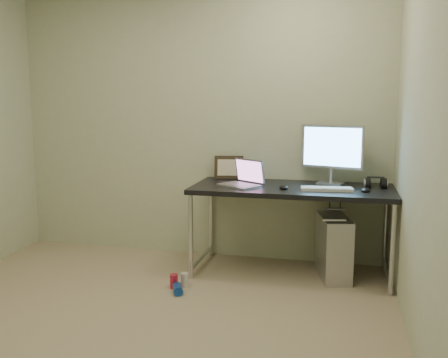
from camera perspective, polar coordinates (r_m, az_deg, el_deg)
floor at (r=3.36m, az=-11.60°, el=-17.02°), size 3.50×3.50×0.00m
wall_back at (r=4.66m, az=-2.93°, el=6.39°), size 3.50×0.02×2.50m
wall_right at (r=2.76m, az=22.54°, el=3.90°), size 0.02×3.50×2.50m
desk at (r=4.20m, az=7.77°, el=-1.89°), size 1.66×0.72×0.75m
tower_computer at (r=4.27m, az=12.40°, el=-7.59°), size 0.32×0.53×0.55m
cable_a at (r=4.55m, az=11.92°, el=-4.70°), size 0.01×0.16×0.69m
cable_b at (r=4.53m, az=13.04°, el=-5.05°), size 0.02×0.11×0.71m
can_red at (r=4.01m, az=-5.75°, el=-11.56°), size 0.08×0.08×0.11m
can_white at (r=4.04m, az=-4.53°, el=-11.42°), size 0.08×0.08×0.11m
can_blue at (r=3.91m, az=-5.31°, el=-12.42°), size 0.12×0.15×0.07m
laptop at (r=4.18m, az=2.22°, el=-0.09°), size 0.41×0.39×0.22m
monitor at (r=4.34m, az=12.22°, el=3.31°), size 0.53×0.21×0.51m
keyboard at (r=4.05m, az=11.66°, el=-1.13°), size 0.42×0.17×0.02m
mouse_right at (r=4.08m, az=15.89°, el=-1.13°), size 0.09×0.12×0.04m
mouse_left at (r=4.08m, az=6.86°, el=-0.84°), size 0.10×0.13×0.04m
headphones at (r=4.27m, az=16.92°, el=-0.55°), size 0.18×0.11×0.12m
picture_frame at (r=4.55m, az=0.56°, el=1.34°), size 0.27×0.12×0.21m
webcam at (r=4.48m, az=3.68°, el=1.08°), size 0.05×0.04×0.13m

